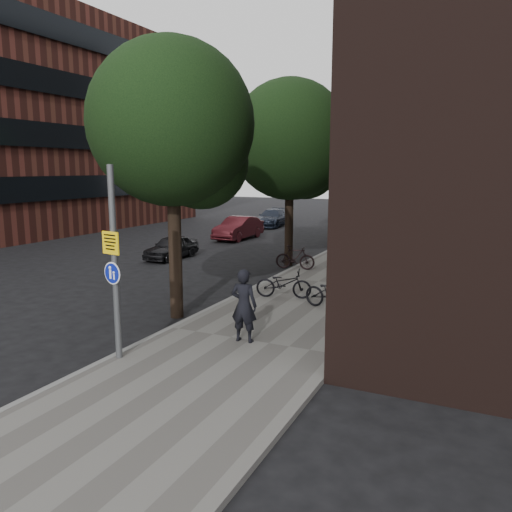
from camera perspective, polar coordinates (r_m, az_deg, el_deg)
The scene contains 15 objects.
ground at distance 9.48m, azimuth -11.38°, elevation -15.96°, with size 120.00×120.00×0.00m, color black.
sidewalk at distance 17.96m, azimuth 8.67°, elevation -3.21°, with size 4.50×60.00×0.12m, color #63615B.
curb_edge at distance 18.71m, azimuth 2.05°, elevation -2.56°, with size 0.15×60.00×0.13m, color slate.
street_tree_near at distance 13.83m, azimuth -9.01°, elevation 13.95°, with size 4.40×4.40×7.50m.
street_tree_mid at distance 21.39m, azimuth 4.21°, elevation 12.60°, with size 5.00×5.00×7.80m.
street_tree_far at distance 29.96m, azimuth 10.57°, elevation 11.69°, with size 5.00×5.00×7.80m.
signpost at distance 10.75m, azimuth -15.85°, elevation -0.79°, with size 0.47×0.14×4.08m.
pedestrian at distance 11.62m, azimuth -1.39°, elevation -5.67°, with size 0.63×0.42×1.73m, color black.
parked_bike_facade_near at distance 14.47m, azimuth 8.72°, elevation -4.26°, with size 0.62×1.79×0.94m, color black.
parked_bike_facade_far at distance 18.53m, azimuth 11.83°, elevation -1.29°, with size 0.43×1.51×0.91m, color black.
parked_bike_curb_near at distance 15.63m, azimuth 3.18°, elevation -3.15°, with size 0.61×1.74×0.91m, color black.
parked_bike_curb_far at distance 20.06m, azimuth 4.49°, elevation -0.17°, with size 0.45×1.60×0.96m, color black.
parked_car_near at distance 23.39m, azimuth -9.64°, elevation 1.00°, with size 1.26×3.13×1.07m, color black.
parked_car_mid at distance 29.45m, azimuth -2.02°, elevation 3.21°, with size 1.41×4.04×1.33m, color #4C151B.
parked_car_far at distance 36.06m, azimuth 1.90°, elevation 4.38°, with size 1.74×4.28×1.24m, color #1B2130.
Camera 1 is at (5.20, -6.78, 4.11)m, focal length 35.00 mm.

